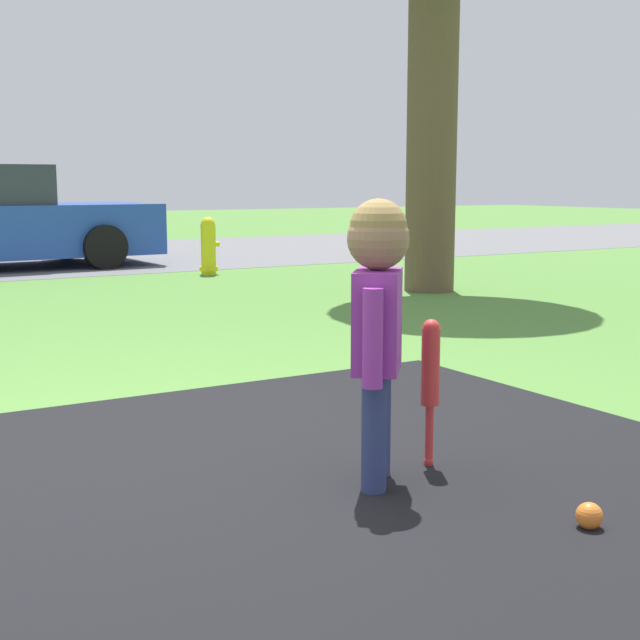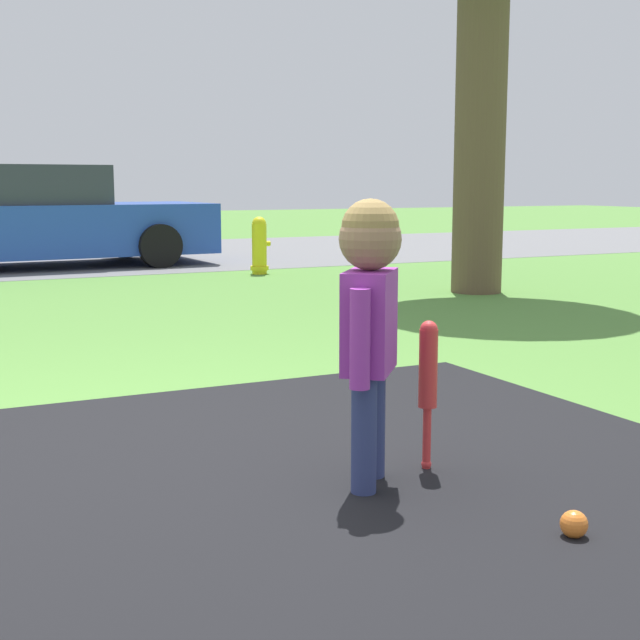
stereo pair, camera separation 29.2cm
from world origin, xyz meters
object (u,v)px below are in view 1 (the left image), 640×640
(baseball_bat, at_px, (430,372))
(fire_hydrant, at_px, (208,247))
(child, at_px, (378,302))
(sports_ball, at_px, (589,516))

(baseball_bat, bearing_deg, fire_hydrant, 72.59)
(baseball_bat, height_order, fire_hydrant, fire_hydrant)
(child, bearing_deg, fire_hydrant, 20.35)
(sports_ball, bearing_deg, child, 115.31)
(fire_hydrant, bearing_deg, baseball_bat, -107.41)
(child, relative_size, fire_hydrant, 1.51)
(child, distance_m, fire_hydrant, 7.66)
(baseball_bat, distance_m, sports_ball, 0.84)
(baseball_bat, distance_m, fire_hydrant, 7.51)
(fire_hydrant, bearing_deg, sports_ball, -105.51)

